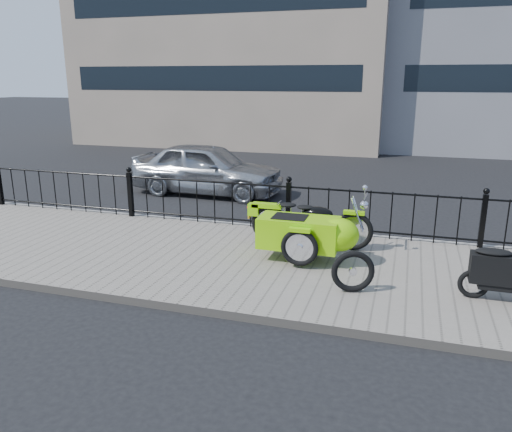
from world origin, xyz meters
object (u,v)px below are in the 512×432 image
(motorcycle_sidecar, at_px, (311,231))
(scooter, at_px, (511,274))
(spare_tire, at_px, (353,272))
(sedan_car, at_px, (207,168))

(motorcycle_sidecar, relative_size, scooter, 1.51)
(spare_tire, xyz_separation_m, sedan_car, (-4.51, 5.59, 0.27))
(spare_tire, height_order, sedan_car, sedan_car)
(motorcycle_sidecar, distance_m, sedan_car, 5.74)
(motorcycle_sidecar, xyz_separation_m, sedan_car, (-3.68, 4.40, 0.10))
(spare_tire, bearing_deg, scooter, 8.23)
(spare_tire, bearing_deg, motorcycle_sidecar, 125.02)
(scooter, xyz_separation_m, spare_tire, (-2.04, -0.30, -0.09))
(sedan_car, bearing_deg, scooter, -126.74)
(motorcycle_sidecar, bearing_deg, spare_tire, -54.98)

